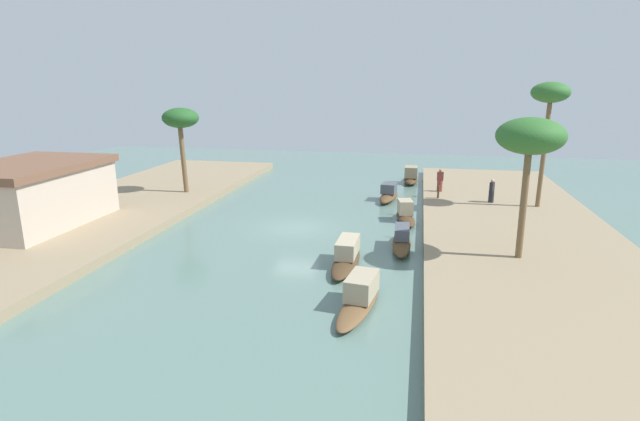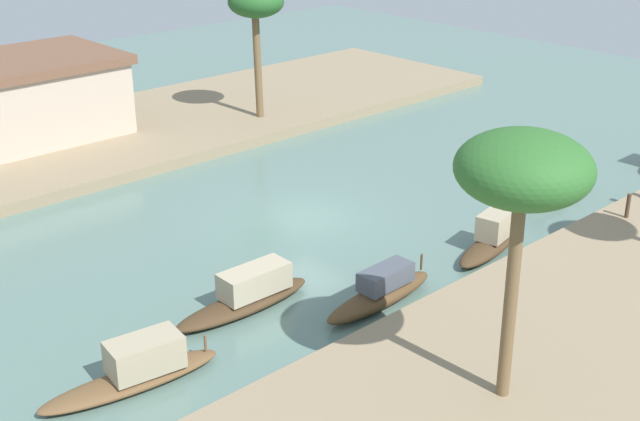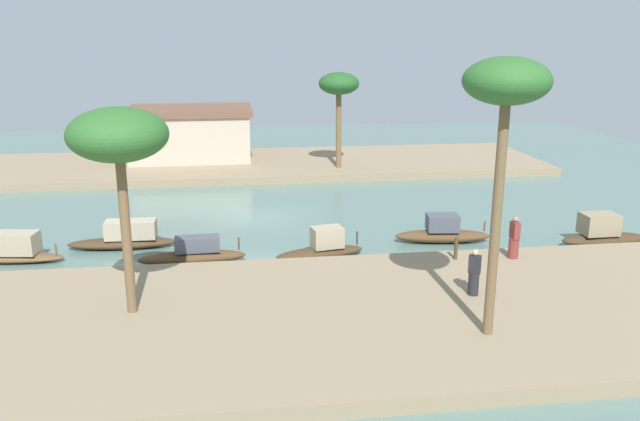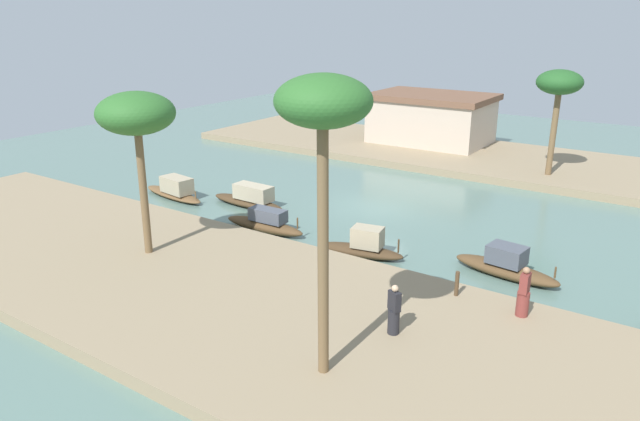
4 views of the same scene
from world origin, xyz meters
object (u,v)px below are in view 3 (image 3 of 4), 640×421
Objects in this scene: person_on_near_bank at (514,240)px; palm_tree_left_near at (118,138)px; sampan_near_left_bank at (193,254)px; sampan_downstream_large at (442,232)px; sampan_upstream_small at (603,234)px; sampan_foreground at (125,238)px; sampan_open_hull at (322,248)px; sampan_with_tall_canopy at (10,251)px; palm_tree_left_far at (506,92)px; mooring_post at (456,248)px; person_by_mooring at (474,275)px; riverside_building at (191,133)px; palm_tree_right_tall at (339,86)px.

palm_tree_left_near reaches higher than person_on_near_bank.
sampan_near_left_bank is at bearing 77.54° from person_on_near_bank.
sampan_downstream_large is 6.73m from sampan_upstream_small.
sampan_near_left_bank is at bearing -37.84° from sampan_foreground.
sampan_near_left_bank is at bearing 168.74° from sampan_open_hull.
sampan_with_tall_canopy is at bearing 130.72° from palm_tree_left_near.
person_on_near_bank is 9.25m from palm_tree_left_far.
sampan_foreground is 9.48m from palm_tree_left_near.
person_by_mooring is at bearing -99.89° from mooring_post.
sampan_open_hull is at bearing 70.51° from person_on_near_bank.
palm_tree_left_far reaches higher than sampan_downstream_large.
palm_tree_left_near reaches higher than sampan_downstream_large.
person_on_near_bank is at bearing -59.88° from riverside_building.
sampan_with_tall_canopy is at bearing 5.00° from person_by_mooring.
sampan_upstream_small is 0.61× the size of palm_tree_left_near.
mooring_post is at bearing -93.34° from sampan_downstream_large.
person_on_near_bank is 0.27× the size of palm_tree_right_tall.
palm_tree_right_tall reaches higher than sampan_with_tall_canopy.
sampan_downstream_large is at bearing 5.31° from sampan_near_left_bank.
sampan_open_hull is 4.35× the size of mooring_post.
sampan_downstream_large is 17.73m from sampan_with_tall_canopy.
sampan_upstream_small is 20.12m from palm_tree_left_near.
sampan_near_left_bank is 1.09× the size of sampan_upstream_small.
palm_tree_left_near is (5.63, -6.54, 5.40)m from sampan_with_tall_canopy.
sampan_foreground is at bearing 22.93° from sampan_with_tall_canopy.
palm_tree_right_tall is at bearing 95.01° from mooring_post.
sampan_open_hull is at bearing 38.33° from palm_tree_left_near.
palm_tree_left_near is 1.05× the size of palm_tree_right_tall.
sampan_with_tall_canopy is 10.18m from palm_tree_left_near.
palm_tree_left_near is 0.81× the size of palm_tree_left_far.
mooring_post is at bearing -72.81° from person_by_mooring.
palm_tree_left_near is 10.80m from palm_tree_left_far.
sampan_downstream_large is (13.46, -1.06, -0.01)m from sampan_foreground.
sampan_downstream_large reaches higher than sampan_near_left_bank.
palm_tree_right_tall is at bearing 105.35° from sampan_downstream_large.
person_by_mooring is (4.23, -5.44, 0.68)m from sampan_open_hull.
mooring_post is (-2.22, 0.16, -0.27)m from person_on_near_bank.
person_by_mooring is (-1.20, -6.78, 0.68)m from sampan_downstream_large.
sampan_near_left_bank is at bearing -3.22° from person_by_mooring.
riverside_building is at bearing 128.41° from sampan_downstream_large.
person_on_near_bank reaches higher than sampan_foreground.
mooring_post is at bearing -34.11° from sampan_open_hull.
person_on_near_bank is (7.05, -2.21, 0.71)m from sampan_open_hull.
person_by_mooring is 0.26× the size of palm_tree_right_tall.
mooring_post reaches higher than sampan_with_tall_canopy.
person_on_near_bank is at bearing -28.52° from sampan_open_hull.
riverside_building is (-9.85, 28.55, -5.08)m from palm_tree_left_far.
sampan_foreground is at bearing 137.59° from palm_tree_left_far.
person_by_mooring is (9.33, -5.45, 0.71)m from sampan_near_left_bank.
palm_tree_right_tall is (-0.98, 21.27, 4.45)m from person_by_mooring.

